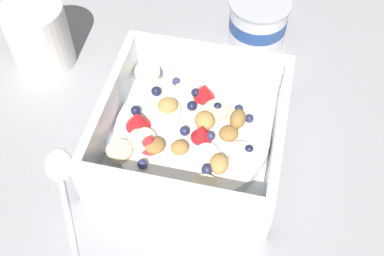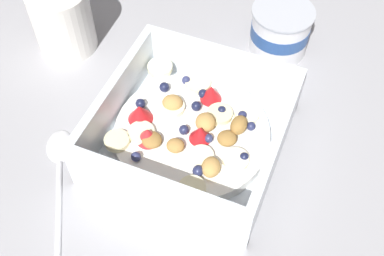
% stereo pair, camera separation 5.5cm
% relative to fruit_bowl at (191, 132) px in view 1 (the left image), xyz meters
% --- Properties ---
extents(ground_plane, '(2.40, 2.40, 0.00)m').
position_rel_fruit_bowl_xyz_m(ground_plane, '(-0.01, -0.01, -0.02)').
color(ground_plane, '#9E9EA3').
extents(fruit_bowl, '(0.20, 0.20, 0.07)m').
position_rel_fruit_bowl_xyz_m(fruit_bowl, '(0.00, 0.00, 0.00)').
color(fruit_bowl, white).
rests_on(fruit_bowl, ground).
extents(spoon, '(0.11, 0.16, 0.01)m').
position_rel_fruit_bowl_xyz_m(spoon, '(-0.13, -0.09, -0.02)').
color(spoon, silver).
rests_on(spoon, ground).
extents(yogurt_cup, '(0.08, 0.08, 0.07)m').
position_rel_fruit_bowl_xyz_m(yogurt_cup, '(0.05, 0.19, 0.01)').
color(yogurt_cup, white).
rests_on(yogurt_cup, ground).
extents(coffee_mug, '(0.11, 0.08, 0.09)m').
position_rel_fruit_bowl_xyz_m(coffee_mug, '(-0.23, 0.09, 0.02)').
color(coffee_mug, white).
rests_on(coffee_mug, ground).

